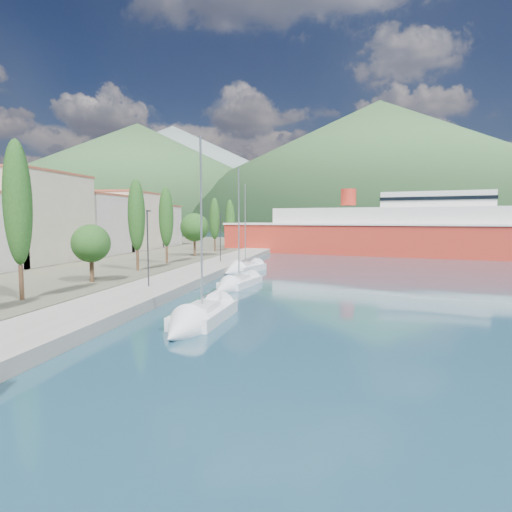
# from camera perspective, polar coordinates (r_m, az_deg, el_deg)

# --- Properties ---
(ground) EXTENTS (1400.00, 1400.00, 0.00)m
(ground) POSITION_cam_1_polar(r_m,az_deg,el_deg) (136.34, 8.63, 2.28)
(ground) COLOR #1D4254
(quay) EXTENTS (5.00, 88.00, 0.80)m
(quay) POSITION_cam_1_polar(r_m,az_deg,el_deg) (45.00, -8.33, -2.46)
(quay) COLOR gray
(quay) RESTS_ON ground
(hills_far) EXTENTS (1480.00, 900.00, 180.00)m
(hills_far) POSITION_cam_1_polar(r_m,az_deg,el_deg) (652.42, 23.21, 10.80)
(hills_far) COLOR slate
(hills_far) RESTS_ON ground
(hills_near) EXTENTS (1010.00, 520.00, 115.00)m
(hills_near) POSITION_cam_1_polar(r_m,az_deg,el_deg) (401.66, 24.76, 10.62)
(hills_near) COLOR #32572F
(hills_near) RESTS_ON ground
(town_buildings) EXTENTS (9.20, 69.20, 11.30)m
(town_buildings) POSITION_cam_1_polar(r_m,az_deg,el_deg) (65.15, -24.53, 3.97)
(town_buildings) COLOR #C0B4A1
(town_buildings) RESTS_ON land_strip
(tree_row) EXTENTS (4.16, 64.62, 10.74)m
(tree_row) POSITION_cam_1_polar(r_m,az_deg,el_deg) (52.93, -12.40, 4.44)
(tree_row) COLOR #47301E
(tree_row) RESTS_ON land_strip
(lamp_posts) EXTENTS (0.15, 44.47, 6.06)m
(lamp_posts) POSITION_cam_1_polar(r_m,az_deg,el_deg) (34.26, -14.71, 1.32)
(lamp_posts) COLOR #2D2D33
(lamp_posts) RESTS_ON quay
(sailboat_near) EXTENTS (2.78, 8.37, 11.91)m
(sailboat_near) POSITION_cam_1_polar(r_m,az_deg,el_deg) (24.59, -8.51, -8.83)
(sailboat_near) COLOR silver
(sailboat_near) RESTS_ON ground
(sailboat_mid) EXTENTS (3.49, 8.31, 11.61)m
(sailboat_mid) POSITION_cam_1_polar(r_m,az_deg,el_deg) (37.88, -3.23, -3.97)
(sailboat_mid) COLOR silver
(sailboat_mid) RESTS_ON ground
(sailboat_far) EXTENTS (4.52, 8.00, 11.21)m
(sailboat_far) POSITION_cam_1_polar(r_m,az_deg,el_deg) (49.12, -2.28, -1.89)
(sailboat_far) COLOR silver
(sailboat_far) RESTS_ON ground
(ferry) EXTENTS (62.90, 26.81, 12.23)m
(ferry) POSITION_cam_1_polar(r_m,az_deg,el_deg) (78.39, 18.39, 2.90)
(ferry) COLOR red
(ferry) RESTS_ON ground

